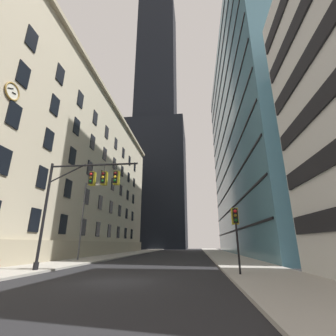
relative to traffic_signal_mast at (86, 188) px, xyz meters
name	(u,v)px	position (x,y,z in m)	size (l,w,h in m)	color
ground_plane	(116,283)	(3.90, -3.40, -5.89)	(102.00, 160.00, 0.10)	black
sidewalk_right	(287,283)	(12.40, -3.40, -5.77)	(5.00, 160.00, 0.15)	#A8A399
station_building	(57,170)	(-15.48, 19.61, 8.27)	(17.43, 58.01, 28.27)	#BCAF93
dark_skyscraper	(157,89)	(-7.37, 73.35, 64.19)	(24.40, 24.40, 235.53)	black
glass_office_midrise	(270,134)	(24.10, 29.20, 17.67)	(18.51, 49.23, 47.02)	teal
traffic_signal_mast	(86,188)	(0.00, 0.00, 0.00)	(7.10, 0.63, 7.76)	black
traffic_light_near_right	(235,220)	(10.68, -0.76, -2.53)	(0.40, 0.63, 3.93)	black
street_lamppost	(85,213)	(-4.70, 9.81, -0.61)	(1.86, 0.32, 8.76)	#47474C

